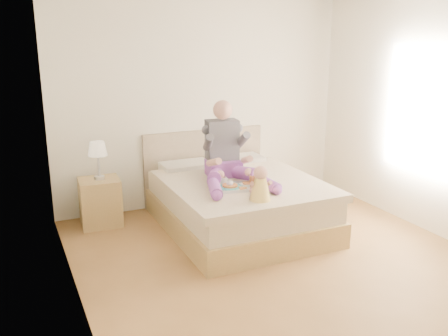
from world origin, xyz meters
name	(u,v)px	position (x,y,z in m)	size (l,w,h in m)	color
room	(292,115)	(0.08, 0.01, 1.51)	(4.02, 4.22, 2.71)	brown
bed	(235,200)	(0.00, 1.08, 0.32)	(1.70, 2.18, 1.00)	olive
nightstand	(100,202)	(-1.48, 1.76, 0.29)	(0.50, 0.45, 0.58)	olive
lamp	(98,151)	(-1.47, 1.77, 0.92)	(0.22, 0.22, 0.46)	silver
adult	(227,156)	(-0.12, 1.07, 0.88)	(0.78, 1.16, 0.93)	#7C3C97
tray	(238,185)	(-0.16, 0.69, 0.64)	(0.50, 0.42, 0.12)	silver
baby	(260,186)	(-0.13, 0.24, 0.76)	(0.24, 0.33, 0.36)	#F7CC4E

